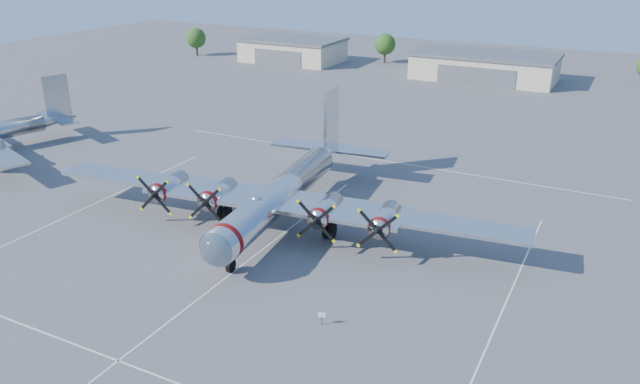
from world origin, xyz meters
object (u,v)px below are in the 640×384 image
at_px(main_bomber_b29, 284,220).
at_px(tree_far_west, 196,38).
at_px(info_placard, 322,316).
at_px(tree_west, 385,44).
at_px(hangar_west, 293,50).
at_px(hangar_center, 485,66).

bearing_deg(main_bomber_b29, tree_far_west, 126.06).
relative_size(main_bomber_b29, info_placard, 46.13).
xyz_separation_m(tree_far_west, tree_west, (45.00, 12.00, 0.00)).
bearing_deg(tree_far_west, hangar_west, 9.01).
height_order(hangar_west, tree_far_west, tree_far_west).
height_order(tree_west, main_bomber_b29, tree_west).
bearing_deg(info_placard, hangar_west, 106.72).
bearing_deg(hangar_center, info_placard, -83.67).
relative_size(hangar_west, main_bomber_b29, 0.47).
distance_m(hangar_center, tree_west, 26.30).
distance_m(main_bomber_b29, info_placard, 19.02).
bearing_deg(tree_west, hangar_west, -158.11).
bearing_deg(hangar_west, info_placard, -59.43).
bearing_deg(main_bomber_b29, info_placard, -57.70).
distance_m(tree_far_west, info_placard, 120.61).
xyz_separation_m(tree_west, info_placard, (35.41, -101.82, -3.48)).
xyz_separation_m(hangar_west, hangar_center, (45.00, -0.00, -0.00)).
bearing_deg(hangar_center, hangar_west, 180.00).
distance_m(hangar_west, info_placard, 108.95).
relative_size(hangar_center, main_bomber_b29, 0.59).
distance_m(hangar_center, main_bomber_b29, 79.01).
height_order(hangar_west, tree_west, tree_west).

